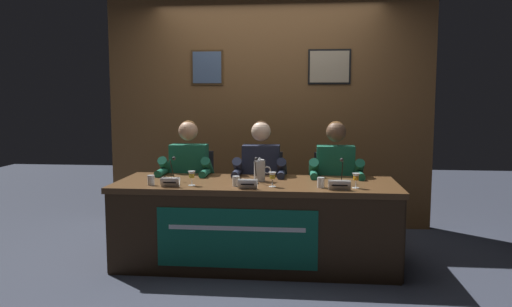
{
  "coord_description": "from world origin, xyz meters",
  "views": [
    {
      "loc": [
        0.43,
        -4.26,
        1.47
      ],
      "look_at": [
        0.0,
        0.0,
        0.98
      ],
      "focal_mm": 34.61,
      "sensor_mm": 36.0,
      "label": 1
    }
  ],
  "objects_px": {
    "panelist_right": "(336,176)",
    "water_pitcher_central": "(260,170)",
    "panelist_center": "(260,175)",
    "nameplate_right": "(339,185)",
    "water_cup_center": "(236,182)",
    "nameplate_left": "(170,182)",
    "microphone_left": "(172,174)",
    "nameplate_center": "(248,184)",
    "microphone_center": "(255,174)",
    "conference_table": "(255,211)",
    "chair_left": "(192,197)",
    "chair_right": "(334,200)",
    "juice_glass_right": "(356,178)",
    "juice_glass_center": "(272,177)",
    "water_cup_left": "(151,181)",
    "water_cup_right": "(321,183)",
    "juice_glass_left": "(192,175)",
    "chair_center": "(262,199)",
    "panelist_left": "(187,174)",
    "microphone_right": "(342,176)"
  },
  "relations": [
    {
      "from": "panelist_left",
      "to": "chair_right",
      "type": "relative_size",
      "value": 1.36
    },
    {
      "from": "water_cup_right",
      "to": "microphone_right",
      "type": "height_order",
      "value": "microphone_right"
    },
    {
      "from": "microphone_center",
      "to": "nameplate_right",
      "type": "height_order",
      "value": "microphone_center"
    },
    {
      "from": "juice_glass_center",
      "to": "nameplate_right",
      "type": "height_order",
      "value": "juice_glass_center"
    },
    {
      "from": "water_cup_left",
      "to": "panelist_right",
      "type": "height_order",
      "value": "panelist_right"
    },
    {
      "from": "nameplate_left",
      "to": "nameplate_center",
      "type": "height_order",
      "value": "same"
    },
    {
      "from": "panelist_center",
      "to": "panelist_right",
      "type": "distance_m",
      "value": 0.72
    },
    {
      "from": "chair_center",
      "to": "water_cup_center",
      "type": "distance_m",
      "value": 0.93
    },
    {
      "from": "panelist_center",
      "to": "water_pitcher_central",
      "type": "bearing_deg",
      "value": -85.62
    },
    {
      "from": "water_cup_center",
      "to": "microphone_center",
      "type": "relative_size",
      "value": 0.39
    },
    {
      "from": "microphone_center",
      "to": "juice_glass_center",
      "type": "bearing_deg",
      "value": -47.04
    },
    {
      "from": "water_cup_center",
      "to": "panelist_right",
      "type": "bearing_deg",
      "value": 37.17
    },
    {
      "from": "juice_glass_left",
      "to": "chair_center",
      "type": "height_order",
      "value": "chair_center"
    },
    {
      "from": "chair_right",
      "to": "water_cup_right",
      "type": "height_order",
      "value": "chair_right"
    },
    {
      "from": "water_cup_center",
      "to": "water_pitcher_central",
      "type": "relative_size",
      "value": 0.4
    },
    {
      "from": "microphone_left",
      "to": "microphone_right",
      "type": "height_order",
      "value": "same"
    },
    {
      "from": "panelist_left",
      "to": "water_cup_center",
      "type": "xyz_separation_m",
      "value": [
        0.58,
        -0.66,
        0.04
      ]
    },
    {
      "from": "panelist_left",
      "to": "nameplate_right",
      "type": "bearing_deg",
      "value": -27.63
    },
    {
      "from": "water_cup_left",
      "to": "nameplate_right",
      "type": "relative_size",
      "value": 0.48
    },
    {
      "from": "water_cup_left",
      "to": "water_cup_right",
      "type": "height_order",
      "value": "same"
    },
    {
      "from": "microphone_left",
      "to": "juice_glass_right",
      "type": "distance_m",
      "value": 1.58
    },
    {
      "from": "panelist_left",
      "to": "water_pitcher_central",
      "type": "height_order",
      "value": "panelist_left"
    },
    {
      "from": "water_pitcher_central",
      "to": "conference_table",
      "type": "bearing_deg",
      "value": -102.47
    },
    {
      "from": "nameplate_left",
      "to": "panelist_center",
      "type": "distance_m",
      "value": 1.01
    },
    {
      "from": "water_cup_left",
      "to": "juice_glass_center",
      "type": "bearing_deg",
      "value": 1.2
    },
    {
      "from": "chair_center",
      "to": "nameplate_right",
      "type": "xyz_separation_m",
      "value": [
        0.7,
        -0.95,
        0.32
      ]
    },
    {
      "from": "microphone_center",
      "to": "water_cup_left",
      "type": "bearing_deg",
      "value": -167.02
    },
    {
      "from": "conference_table",
      "to": "chair_left",
      "type": "bearing_deg",
      "value": 134.62
    },
    {
      "from": "microphone_center",
      "to": "chair_right",
      "type": "bearing_deg",
      "value": 43.3
    },
    {
      "from": "nameplate_right",
      "to": "nameplate_left",
      "type": "bearing_deg",
      "value": -179.86
    },
    {
      "from": "panelist_left",
      "to": "water_cup_center",
      "type": "relative_size",
      "value": 14.67
    },
    {
      "from": "microphone_left",
      "to": "nameplate_center",
      "type": "relative_size",
      "value": 1.39
    },
    {
      "from": "panelist_left",
      "to": "microphone_left",
      "type": "distance_m",
      "value": 0.53
    },
    {
      "from": "water_cup_left",
      "to": "water_cup_right",
      "type": "bearing_deg",
      "value": 1.07
    },
    {
      "from": "nameplate_center",
      "to": "chair_right",
      "type": "distance_m",
      "value": 1.27
    },
    {
      "from": "panelist_center",
      "to": "juice_glass_left",
      "type": "bearing_deg",
      "value": -127.83
    },
    {
      "from": "water_cup_center",
      "to": "microphone_center",
      "type": "height_order",
      "value": "microphone_center"
    },
    {
      "from": "nameplate_center",
      "to": "water_cup_center",
      "type": "height_order",
      "value": "water_cup_center"
    },
    {
      "from": "nameplate_right",
      "to": "juice_glass_right",
      "type": "xyz_separation_m",
      "value": [
        0.14,
        0.09,
        0.05
      ]
    },
    {
      "from": "panelist_right",
      "to": "water_pitcher_central",
      "type": "height_order",
      "value": "panelist_right"
    },
    {
      "from": "juice_glass_left",
      "to": "chair_right",
      "type": "height_order",
      "value": "chair_right"
    },
    {
      "from": "panelist_center",
      "to": "nameplate_right",
      "type": "bearing_deg",
      "value": -46.63
    },
    {
      "from": "chair_left",
      "to": "chair_right",
      "type": "relative_size",
      "value": 1.0
    },
    {
      "from": "nameplate_center",
      "to": "panelist_right",
      "type": "height_order",
      "value": "panelist_right"
    },
    {
      "from": "juice_glass_left",
      "to": "chair_right",
      "type": "distance_m",
      "value": 1.56
    },
    {
      "from": "juice_glass_left",
      "to": "water_cup_left",
      "type": "xyz_separation_m",
      "value": [
        -0.35,
        -0.01,
        -0.05
      ]
    },
    {
      "from": "chair_right",
      "to": "panelist_right",
      "type": "bearing_deg",
      "value": -90.0
    },
    {
      "from": "juice_glass_center",
      "to": "juice_glass_right",
      "type": "bearing_deg",
      "value": 0.75
    },
    {
      "from": "chair_right",
      "to": "panelist_right",
      "type": "xyz_separation_m",
      "value": [
        0.0,
        -0.2,
        0.28
      ]
    },
    {
      "from": "nameplate_left",
      "to": "chair_center",
      "type": "bearing_deg",
      "value": 54.3
    }
  ]
}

